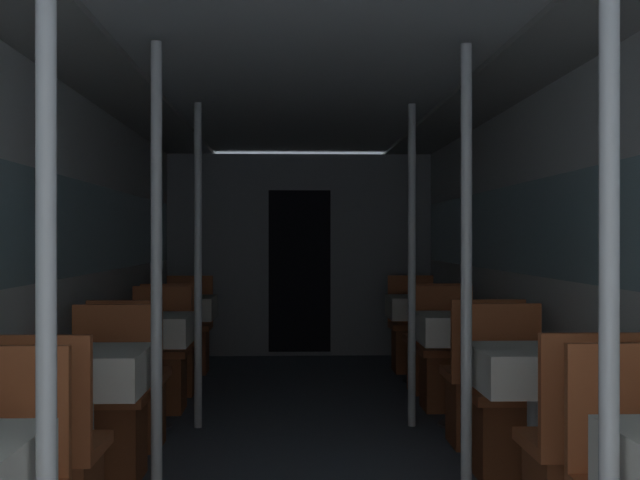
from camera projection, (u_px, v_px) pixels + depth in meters
wall_left at (61, 263)px, 5.02m from camera, size 0.05×10.01×2.09m
wall_right at (549, 263)px, 5.11m from camera, size 0.05×10.01×2.09m
ceiling_panel at (307, 78)px, 5.06m from camera, size 2.78×10.01×0.07m
bulkhead_far at (300, 255)px, 9.23m from camera, size 2.73×0.09×2.09m
support_pole_left_0 at (46, 310)px, 2.15m from camera, size 0.05×0.05×2.09m
dining_table_left_1 at (80, 380)px, 3.92m from camera, size 0.58×0.58×0.72m
chair_left_far_1 at (107, 425)px, 4.49m from camera, size 0.42×0.42×0.87m
support_pole_left_1 at (156, 277)px, 3.93m from camera, size 0.05×0.05×2.09m
dining_table_left_2 at (146, 336)px, 5.70m from camera, size 0.58×0.58×0.72m
chair_left_near_2 at (130, 401)px, 5.14m from camera, size 0.42×0.42×0.87m
chair_left_far_2 at (159, 372)px, 6.27m from camera, size 0.42×0.42×0.87m
support_pole_left_2 at (198, 265)px, 5.71m from camera, size 0.05×0.05×2.09m
dining_table_left_3 at (180, 313)px, 7.48m from camera, size 0.58×0.58×0.72m
chair_left_near_3 at (171, 359)px, 6.92m from camera, size 0.42×0.42×0.87m
chair_left_far_3 at (188, 342)px, 8.05m from camera, size 0.42×0.42×0.87m
support_pole_right_0 at (609, 308)px, 2.20m from camera, size 0.05×0.05×2.09m
dining_table_right_1 at (540, 378)px, 3.99m from camera, size 0.58×0.58×0.72m
chair_right_far_1 at (509, 422)px, 4.56m from camera, size 0.42×0.42×0.87m
support_pole_right_1 at (466, 277)px, 3.98m from camera, size 0.05×0.05×2.09m
dining_table_right_2 at (463, 335)px, 5.77m from camera, size 0.58×0.58×0.72m
chair_right_near_2 at (482, 399)px, 5.21m from camera, size 0.42×0.42×0.87m
chair_right_far_2 at (448, 370)px, 6.34m from camera, size 0.42×0.42×0.87m
support_pole_right_2 at (412, 265)px, 5.76m from camera, size 0.05×0.05×2.09m
dining_table_right_3 at (422, 312)px, 7.55m from camera, size 0.58×0.58×0.72m
chair_right_near_3 at (433, 358)px, 6.99m from camera, size 0.42×0.42×0.87m
chair_right_far_3 at (413, 341)px, 8.12m from camera, size 0.42×0.42×0.87m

